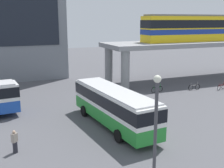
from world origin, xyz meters
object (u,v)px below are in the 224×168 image
object	(u,v)px
train	(200,28)
bus_main	(113,104)
bicycle_green	(157,89)
pedestrian_near_building	(15,142)
bicycle_silver	(194,87)
bicycle_red	(221,87)

from	to	relation	value
train	bus_main	bearing A→B (deg)	-145.85
bicycle_green	pedestrian_near_building	bearing A→B (deg)	-149.44
bicycle_silver	bus_main	bearing A→B (deg)	-152.51
bicycle_green	pedestrian_near_building	size ratio (longest dim) A/B	1.10
bus_main	pedestrian_near_building	bearing A→B (deg)	-166.26
bus_main	bicycle_red	world-z (taller)	bus_main
bicycle_silver	bicycle_red	xyz separation A→B (m)	(3.31, -1.26, 0.00)
train	bicycle_green	world-z (taller)	train
train	bicycle_green	xyz separation A→B (m)	(-9.89, -4.73, -7.38)
bus_main	bicycle_silver	world-z (taller)	bus_main
train	bicycle_green	size ratio (longest dim) A/B	10.29
bicycle_red	bicycle_green	size ratio (longest dim) A/B	0.98
bicycle_silver	bicycle_green	size ratio (longest dim) A/B	1.00
bicycle_silver	pedestrian_near_building	world-z (taller)	pedestrian_near_building
train	bicycle_silver	xyz separation A→B (m)	(-4.82, -5.57, -7.38)
train	bus_main	xyz separation A→B (m)	(-19.39, -13.16, -5.75)
bus_main	bicycle_green	size ratio (longest dim) A/B	6.31
train	pedestrian_near_building	size ratio (longest dim) A/B	11.35
bus_main	train	bearing A→B (deg)	34.15
bus_main	bicycle_red	bearing A→B (deg)	19.47
pedestrian_near_building	bus_main	bearing A→B (deg)	13.74
pedestrian_near_building	train	bearing A→B (deg)	28.82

